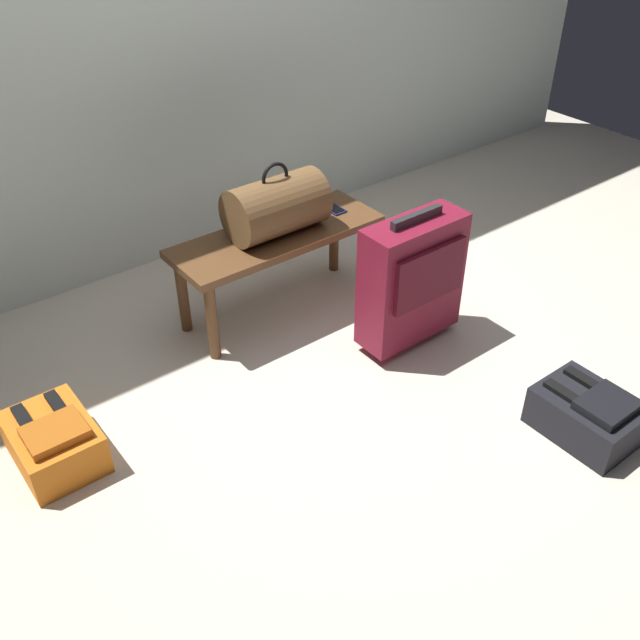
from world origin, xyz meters
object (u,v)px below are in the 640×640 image
at_px(duffel_bag_brown, 276,206).
at_px(backpack_orange, 54,441).
at_px(suitcase_upright_burgundy, 412,279).
at_px(bench, 277,245).
at_px(backpack_dark, 587,414).
at_px(cell_phone, 332,208).

xyz_separation_m(duffel_bag_brown, backpack_orange, (-1.23, -0.30, -0.46)).
bearing_deg(suitcase_upright_burgundy, backpack_orange, 170.32).
bearing_deg(backpack_orange, bench, 13.91).
bearing_deg(duffel_bag_brown, suitcase_upright_burgundy, -61.21).
xyz_separation_m(bench, suitcase_upright_burgundy, (0.31, -0.57, -0.02)).
relative_size(duffel_bag_brown, backpack_orange, 1.16).
relative_size(duffel_bag_brown, backpack_dark, 1.16).
relative_size(suitcase_upright_burgundy, backpack_orange, 1.71).
bearing_deg(backpack_dark, duffel_bag_brown, 107.57).
height_order(backpack_orange, backpack_dark, same).
distance_m(cell_phone, backpack_orange, 1.64).
distance_m(bench, backpack_dark, 1.51).
bearing_deg(suitcase_upright_burgundy, duffel_bag_brown, 118.79).
relative_size(suitcase_upright_burgundy, backpack_dark, 1.71).
bearing_deg(cell_phone, suitcase_upright_burgundy, -93.06).
bearing_deg(bench, backpack_dark, -72.33).
height_order(bench, duffel_bag_brown, duffel_bag_brown).
xyz_separation_m(duffel_bag_brown, cell_phone, (0.34, 0.03, -0.13)).
distance_m(bench, backpack_orange, 1.29).
bearing_deg(bench, backpack_orange, -166.09).
distance_m(backpack_orange, backpack_dark, 2.02).
relative_size(cell_phone, suitcase_upright_burgundy, 0.22).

